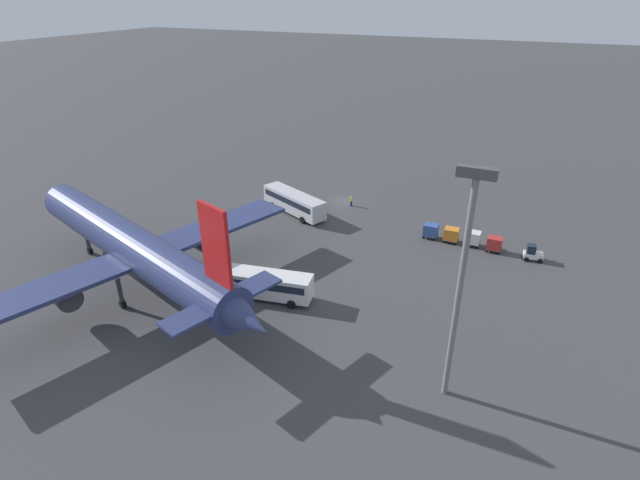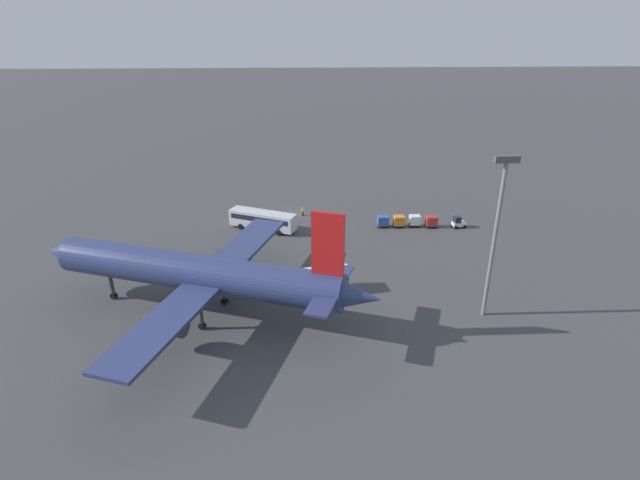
% 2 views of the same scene
% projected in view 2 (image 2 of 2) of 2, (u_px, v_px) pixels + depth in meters
% --- Properties ---
extents(ground_plane, '(600.00, 600.00, 0.00)m').
position_uv_depth(ground_plane, '(293.00, 214.00, 95.67)').
color(ground_plane, '#424244').
extents(airplane, '(44.06, 38.19, 15.61)m').
position_uv_depth(airplane, '(200.00, 274.00, 60.94)').
color(airplane, navy).
rests_on(airplane, ground).
extents(shuttle_bus_near, '(12.18, 7.57, 3.26)m').
position_uv_depth(shuttle_bus_near, '(263.00, 219.00, 87.92)').
color(shuttle_bus_near, silver).
rests_on(shuttle_bus_near, ground).
extents(shuttle_bus_far, '(10.33, 4.37, 3.16)m').
position_uv_depth(shuttle_bus_far, '(313.00, 280.00, 67.75)').
color(shuttle_bus_far, white).
rests_on(shuttle_bus_far, ground).
extents(baggage_tug, '(2.57, 1.95, 2.10)m').
position_uv_depth(baggage_tug, '(458.00, 222.00, 89.12)').
color(baggage_tug, white).
rests_on(baggage_tug, ground).
extents(worker_person, '(0.38, 0.38, 1.74)m').
position_uv_depth(worker_person, '(303.00, 211.00, 94.37)').
color(worker_person, '#1E1E2D').
rests_on(worker_person, ground).
extents(cargo_cart_red, '(2.01, 1.69, 2.06)m').
position_uv_depth(cargo_cart_red, '(431.00, 221.00, 89.10)').
color(cargo_cart_red, '#38383D').
rests_on(cargo_cart_red, ground).
extents(cargo_cart_white, '(2.01, 1.69, 2.06)m').
position_uv_depth(cargo_cart_white, '(415.00, 220.00, 89.46)').
color(cargo_cart_white, '#38383D').
rests_on(cargo_cart_white, ground).
extents(cargo_cart_orange, '(2.01, 1.69, 2.06)m').
position_uv_depth(cargo_cart_orange, '(399.00, 221.00, 89.22)').
color(cargo_cart_orange, '#38383D').
rests_on(cargo_cart_orange, ground).
extents(cargo_cart_blue, '(2.01, 1.69, 2.06)m').
position_uv_depth(cargo_cart_blue, '(383.00, 221.00, 89.21)').
color(cargo_cart_blue, '#38383D').
rests_on(cargo_cart_blue, ground).
extents(light_pole, '(2.80, 0.70, 20.57)m').
position_uv_depth(light_pole, '(497.00, 224.00, 58.29)').
color(light_pole, slate).
rests_on(light_pole, ground).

